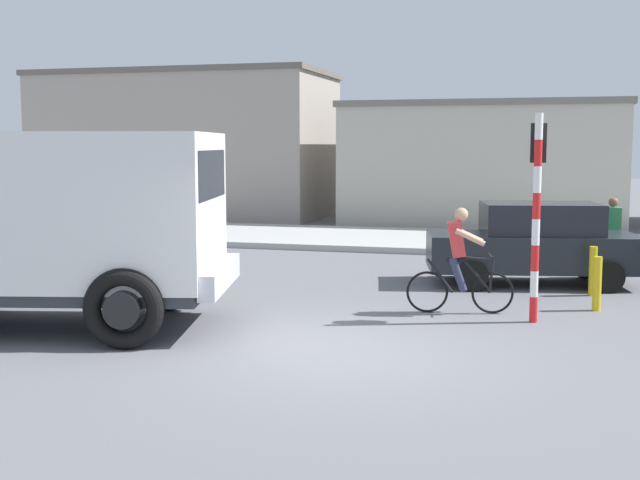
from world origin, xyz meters
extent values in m
plane|color=slate|center=(0.00, 0.00, 0.00)|extent=(120.00, 120.00, 0.00)
cube|color=#ADADA8|center=(0.00, 12.51, 0.08)|extent=(80.00, 5.00, 0.16)
cube|color=white|center=(-4.59, 0.41, 1.80)|extent=(5.63, 3.61, 2.20)
cube|color=#2D3338|center=(-4.59, 0.41, 0.62)|extent=(5.52, 3.54, 0.16)
cube|color=silver|center=(-1.96, 1.02, 0.80)|extent=(0.77, 2.37, 0.36)
cube|color=black|center=(-2.10, 0.98, 2.30)|extent=(0.60, 2.10, 0.70)
torus|color=black|center=(-3.31, 2.02, 0.55)|extent=(1.13, 0.48, 1.10)
cylinder|color=black|center=(-3.31, 2.02, 0.55)|extent=(0.55, 0.40, 0.50)
torus|color=black|center=(-2.73, -0.48, 0.55)|extent=(1.13, 0.48, 1.10)
cylinder|color=black|center=(-2.73, -0.48, 0.55)|extent=(0.55, 0.40, 0.50)
torus|color=black|center=(1.86, 3.23, 0.34)|extent=(0.68, 0.17, 0.68)
torus|color=black|center=(0.83, 3.04, 0.34)|extent=(0.68, 0.17, 0.68)
cylinder|color=black|center=(1.52, 3.17, 0.91)|extent=(0.60, 0.15, 0.09)
cylinder|color=black|center=(1.58, 3.18, 0.66)|extent=(0.51, 0.14, 0.57)
cylinder|color=black|center=(1.03, 3.08, 0.61)|extent=(0.44, 0.13, 0.57)
cylinder|color=black|center=(1.83, 3.23, 0.64)|extent=(0.10, 0.06, 0.59)
cylinder|color=black|center=(1.81, 3.22, 0.95)|extent=(0.12, 0.50, 0.03)
cube|color=black|center=(1.22, 3.11, 0.88)|extent=(0.26, 0.16, 0.06)
cube|color=#D13838|center=(1.27, 3.12, 1.21)|extent=(0.35, 0.37, 0.59)
sphere|color=tan|center=(1.34, 3.14, 1.61)|extent=(0.22, 0.22, 0.22)
cylinder|color=#2D334C|center=(1.28, 3.23, 0.65)|extent=(0.32, 0.17, 0.57)
cylinder|color=tan|center=(1.44, 3.32, 1.26)|extent=(0.50, 0.18, 0.29)
cylinder|color=#2D334C|center=(1.32, 3.03, 0.65)|extent=(0.32, 0.17, 0.57)
cylinder|color=tan|center=(1.50, 3.00, 1.26)|extent=(0.50, 0.18, 0.29)
cylinder|color=red|center=(2.51, 2.74, 0.20)|extent=(0.12, 0.12, 0.40)
cylinder|color=white|center=(2.51, 2.74, 0.60)|extent=(0.12, 0.12, 0.40)
cylinder|color=red|center=(2.51, 2.74, 1.00)|extent=(0.12, 0.12, 0.40)
cylinder|color=white|center=(2.51, 2.74, 1.40)|extent=(0.12, 0.12, 0.40)
cylinder|color=red|center=(2.51, 2.74, 1.80)|extent=(0.12, 0.12, 0.40)
cylinder|color=white|center=(2.51, 2.74, 2.20)|extent=(0.12, 0.12, 0.40)
cylinder|color=red|center=(2.51, 2.74, 2.60)|extent=(0.12, 0.12, 0.40)
cylinder|color=white|center=(2.51, 2.74, 3.00)|extent=(0.12, 0.12, 0.40)
cube|color=black|center=(2.51, 2.92, 2.75)|extent=(0.24, 0.20, 0.60)
sphere|color=red|center=(2.51, 3.04, 2.75)|extent=(0.14, 0.14, 0.14)
cube|color=#1E2328|center=(2.40, 6.30, 0.65)|extent=(4.26, 2.48, 0.70)
cube|color=black|center=(2.55, 6.33, 1.30)|extent=(2.45, 1.86, 0.60)
cylinder|color=black|center=(1.36, 5.21, 0.30)|extent=(0.62, 0.30, 0.60)
cylinder|color=black|center=(1.01, 6.88, 0.30)|extent=(0.62, 0.30, 0.60)
cylinder|color=black|center=(3.78, 5.72, 0.30)|extent=(0.62, 0.30, 0.60)
cylinder|color=black|center=(3.44, 7.38, 0.30)|extent=(0.62, 0.30, 0.60)
cylinder|color=#2D334C|center=(4.01, 8.15, 0.42)|extent=(0.22, 0.22, 0.85)
cube|color=#338C51|center=(4.01, 8.15, 1.13)|extent=(0.34, 0.22, 0.56)
sphere|color=brown|center=(4.01, 8.15, 1.52)|extent=(0.20, 0.20, 0.20)
cylinder|color=gold|center=(3.50, 3.94, 0.45)|extent=(0.14, 0.14, 0.90)
cylinder|color=gold|center=(3.50, 5.34, 0.45)|extent=(0.14, 0.14, 0.90)
cube|color=#9E9389|center=(-10.68, 18.89, 2.62)|extent=(10.66, 5.45, 5.23)
cube|color=#5E5852|center=(-10.68, 18.89, 5.33)|extent=(10.87, 5.56, 0.20)
cube|color=#B2AD9E|center=(0.52, 19.20, 1.96)|extent=(8.97, 7.20, 3.93)
cube|color=slate|center=(0.52, 19.20, 4.03)|extent=(9.15, 7.34, 0.20)
camera|label=1|loc=(2.68, -10.10, 2.73)|focal=46.02mm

